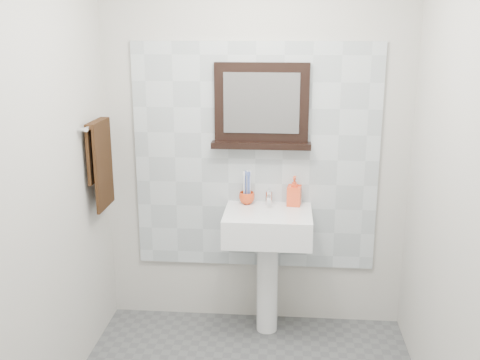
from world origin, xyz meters
name	(u,v)px	position (x,y,z in m)	size (l,w,h in m)	color
back_wall	(256,143)	(0.00, 1.10, 1.25)	(2.00, 0.01, 2.50)	beige
front_wall	(209,303)	(0.00, -1.10, 1.25)	(2.00, 0.01, 2.50)	beige
left_wall	(34,186)	(-1.00, 0.00, 1.25)	(0.01, 2.20, 2.50)	beige
right_wall	(463,196)	(1.00, 0.00, 1.25)	(0.01, 2.20, 2.50)	beige
splashback	(255,159)	(0.00, 1.09, 1.15)	(1.60, 0.02, 1.50)	#B4BEC3
pedestal_sink	(268,238)	(0.10, 0.87, 0.68)	(0.55, 0.44, 0.96)	white
toothbrush_cup	(247,198)	(-0.05, 1.02, 0.90)	(0.10, 0.10, 0.08)	#DE441A
toothbrushes	(247,186)	(-0.05, 1.02, 0.98)	(0.05, 0.04, 0.21)	white
soap_dispenser	(294,191)	(0.26, 1.01, 0.96)	(0.09, 0.09, 0.19)	red
framed_mirror	(262,108)	(0.04, 1.06, 1.49)	(0.64, 0.11, 0.54)	black
towel_bar	(97,124)	(-0.95, 0.79, 1.42)	(0.07, 0.40, 0.03)	silver
hand_towel	(100,158)	(-0.94, 0.79, 1.21)	(0.06, 0.30, 0.55)	black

